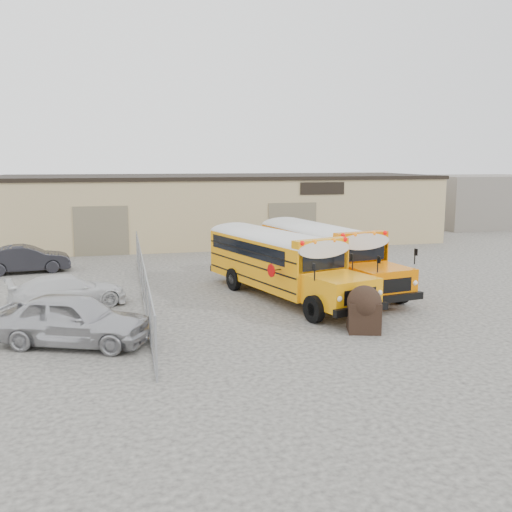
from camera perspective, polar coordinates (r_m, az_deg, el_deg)
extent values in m
plane|color=#343230|center=(22.12, 4.93, -5.44)|extent=(120.00, 120.00, 0.00)
cube|color=tan|center=(40.99, -3.75, 4.70)|extent=(30.00, 10.00, 4.50)
cube|color=black|center=(40.86, -3.79, 7.91)|extent=(30.20, 10.20, 0.25)
cube|color=black|center=(37.53, 6.65, 6.73)|extent=(3.00, 0.08, 0.80)
cube|color=brown|center=(35.54, -15.21, 2.42)|extent=(3.20, 0.08, 3.00)
cube|color=brown|center=(37.10, 3.67, 3.02)|extent=(3.20, 0.08, 3.00)
cylinder|color=#909398|center=(15.09, -9.97, -9.17)|extent=(0.07, 0.07, 1.80)
cylinder|color=#909398|center=(17.96, -10.53, -6.14)|extent=(0.07, 0.07, 1.80)
cylinder|color=#909398|center=(20.86, -10.93, -3.95)|extent=(0.07, 0.07, 1.80)
cylinder|color=#909398|center=(23.79, -11.24, -2.29)|extent=(0.07, 0.07, 1.80)
cylinder|color=#909398|center=(26.74, -11.47, -1.00)|extent=(0.07, 0.07, 1.80)
cylinder|color=#909398|center=(29.69, -11.66, 0.04)|extent=(0.07, 0.07, 1.80)
cylinder|color=#909398|center=(32.65, -11.82, 0.89)|extent=(0.07, 0.07, 1.80)
cylinder|color=#909398|center=(23.63, -11.31, -0.20)|extent=(0.05, 18.00, 0.05)
cylinder|color=#909398|center=(23.98, -11.17, -4.28)|extent=(0.05, 18.00, 0.05)
cube|color=#909398|center=(23.79, -11.24, -2.29)|extent=(0.02, 18.00, 1.70)
cube|color=gray|center=(54.01, 21.58, 5.17)|extent=(10.00, 8.00, 4.40)
cube|color=orange|center=(29.42, -4.24, 1.24)|extent=(4.41, 7.61, 1.95)
cube|color=orange|center=(25.44, 0.42, -1.01)|extent=(2.62, 2.62, 1.09)
cube|color=black|center=(26.19, -0.77, 1.45)|extent=(1.88, 0.63, 0.71)
cube|color=silver|center=(29.28, -4.27, 3.41)|extent=(4.44, 7.68, 0.38)
cube|color=orange|center=(26.30, -1.01, 2.80)|extent=(2.37, 1.14, 0.34)
sphere|color=#E50705|center=(25.63, -2.72, 2.87)|extent=(0.19, 0.19, 0.19)
sphere|color=#E50705|center=(26.61, 1.10, 3.13)|extent=(0.19, 0.19, 0.19)
sphere|color=orange|center=(25.88, -1.64, 2.94)|extent=(0.19, 0.19, 0.19)
sphere|color=orange|center=(26.33, 0.08, 3.06)|extent=(0.19, 0.19, 0.19)
cube|color=black|center=(24.59, 1.76, -2.42)|extent=(2.29, 0.89, 0.27)
cube|color=black|center=(32.84, -7.05, 0.55)|extent=(2.28, 0.87, 0.27)
cube|color=black|center=(29.43, -4.24, 1.11)|extent=(4.41, 7.48, 0.06)
cube|color=black|center=(29.60, -4.50, 2.36)|extent=(4.10, 6.53, 0.59)
cylinder|color=black|center=(25.09, -1.92, -2.44)|extent=(0.55, 1.02, 0.99)
cylinder|color=black|center=(26.22, 2.43, -1.92)|extent=(0.55, 1.02, 0.99)
cylinder|color=black|center=(30.41, -7.33, -0.40)|extent=(0.55, 1.02, 0.99)
cylinder|color=black|center=(31.35, -3.53, -0.04)|extent=(0.55, 1.02, 0.99)
cylinder|color=#BF0505|center=(26.50, -5.01, 0.58)|extent=(0.19, 0.52, 0.53)
cube|color=#E16A00|center=(31.71, 1.00, 1.91)|extent=(3.73, 7.65, 1.98)
cube|color=#E16A00|center=(27.61, 5.12, -0.18)|extent=(2.48, 2.48, 1.11)
cube|color=black|center=(28.40, 4.10, 2.12)|extent=(1.95, 0.42, 0.72)
cube|color=silver|center=(31.58, 1.01, 3.95)|extent=(3.74, 7.72, 0.39)
cube|color=#E16A00|center=(28.52, 3.90, 3.38)|extent=(2.41, 0.91, 0.35)
sphere|color=#E50705|center=(27.86, 2.27, 3.49)|extent=(0.19, 0.19, 0.19)
sphere|color=#E50705|center=(28.80, 5.90, 3.65)|extent=(0.19, 0.19, 0.19)
sphere|color=orange|center=(28.11, 3.29, 3.54)|extent=(0.19, 0.19, 0.19)
sphere|color=orange|center=(28.53, 4.93, 3.61)|extent=(0.19, 0.19, 0.19)
cube|color=black|center=(26.72, 6.29, -1.49)|extent=(2.36, 0.65, 0.27)
cube|color=black|center=(35.21, -1.55, 1.24)|extent=(2.36, 0.63, 0.27)
cube|color=black|center=(31.72, 1.00, 1.78)|extent=(3.74, 7.51, 0.06)
cube|color=black|center=(31.90, 0.79, 2.96)|extent=(3.54, 6.52, 0.60)
cylinder|color=black|center=(27.27, 2.89, -1.46)|extent=(0.45, 1.04, 1.00)
cylinder|color=black|center=(28.36, 7.03, -1.09)|extent=(0.45, 1.04, 1.00)
cylinder|color=black|center=(32.74, -1.91, 0.40)|extent=(0.45, 1.04, 1.00)
cylinder|color=black|center=(33.65, 1.72, 0.65)|extent=(0.45, 1.04, 1.00)
cylinder|color=#BF0505|center=(28.76, 0.14, 1.37)|extent=(0.13, 0.54, 0.54)
cube|color=black|center=(19.59, 10.73, -5.95)|extent=(1.28, 1.21, 1.06)
sphere|color=black|center=(19.46, 10.78, -4.60)|extent=(1.16, 1.16, 1.16)
imported|color=#AFB0B4|center=(18.71, -17.80, -6.05)|extent=(5.20, 3.56, 1.64)
imported|color=silver|center=(23.49, -18.27, -3.37)|extent=(4.81, 3.00, 1.30)
imported|color=black|center=(31.51, -21.98, -0.28)|extent=(4.45, 2.07, 1.41)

